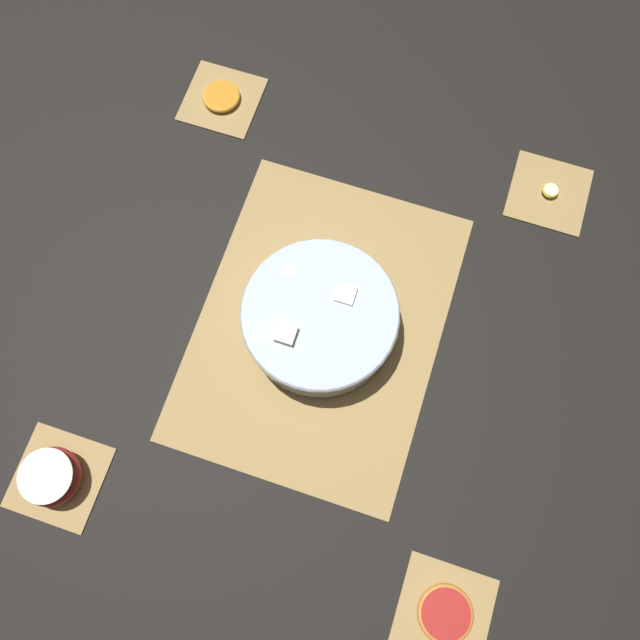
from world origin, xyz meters
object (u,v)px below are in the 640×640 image
object	(u,v)px
apple_half	(51,476)
orange_slice_whole	(221,96)
banana_coin_single	(550,191)
grapefruit_slice	(445,614)
fruit_salad_bowl	(320,318)

from	to	relation	value
apple_half	orange_slice_whole	distance (m)	0.71
banana_coin_single	grapefruit_slice	bearing A→B (deg)	0.00
grapefruit_slice	apple_half	bearing A→B (deg)	-90.00
grapefruit_slice	orange_slice_whole	bearing A→B (deg)	-139.24
banana_coin_single	apple_half	bearing A→B (deg)	-40.76
fruit_salad_bowl	banana_coin_single	world-z (taller)	fruit_salad_bowl
orange_slice_whole	grapefruit_slice	xyz separation A→B (m)	(0.71, 0.61, 0.00)
fruit_salad_bowl	grapefruit_slice	world-z (taller)	fruit_salad_bowl
apple_half	banana_coin_single	xyz separation A→B (m)	(-0.71, 0.61, -0.02)
orange_slice_whole	apple_half	bearing A→B (deg)	0.00
apple_half	grapefruit_slice	bearing A→B (deg)	90.00
fruit_salad_bowl	orange_slice_whole	xyz separation A→B (m)	(-0.35, -0.31, -0.04)
apple_half	grapefruit_slice	distance (m)	0.61
orange_slice_whole	grapefruit_slice	size ratio (longest dim) A/B	0.84
apple_half	grapefruit_slice	xyz separation A→B (m)	(0.00, 0.61, -0.02)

